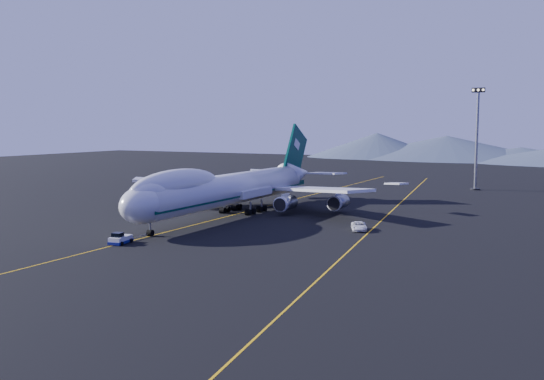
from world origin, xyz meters
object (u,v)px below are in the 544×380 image
at_px(boeing_747, 230,188).
at_px(pushback_tug, 121,240).
at_px(floodlight_mast, 477,139).
at_px(service_van, 359,226).

relative_size(boeing_747, pushback_tug, 15.87).
xyz_separation_m(boeing_747, floodlight_mast, (37.59, 76.92, 9.27)).
xyz_separation_m(boeing_747, pushback_tug, (-0.04, -33.98, -5.23)).
height_order(pushback_tug, service_van, pushback_tug).
relative_size(pushback_tug, floodlight_mast, 0.15).
bearing_deg(service_van, pushback_tug, -158.51).
relative_size(pushback_tug, service_van, 0.81).
bearing_deg(floodlight_mast, pushback_tug, -108.74).
height_order(boeing_747, service_van, boeing_747).
bearing_deg(service_van, floodlight_mast, 61.95).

